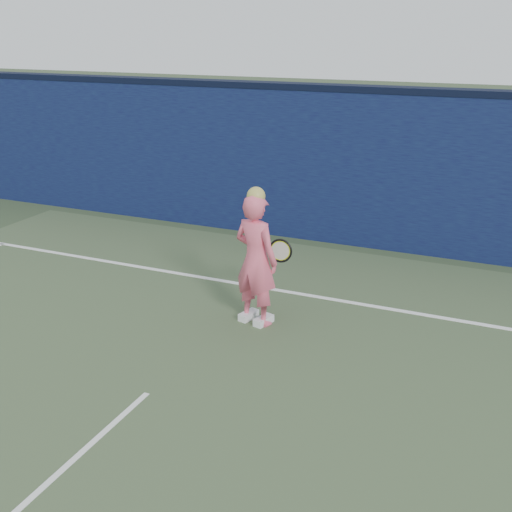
% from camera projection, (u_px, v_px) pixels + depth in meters
% --- Properties ---
extents(ground, '(80.00, 80.00, 0.00)m').
position_uv_depth(ground, '(84.00, 451.00, 5.57)').
color(ground, '#36482C').
rests_on(ground, ground).
extents(backstop_wall, '(24.00, 0.40, 2.50)m').
position_uv_depth(backstop_wall, '(322.00, 167.00, 10.75)').
color(backstop_wall, '#0D0E39').
rests_on(backstop_wall, ground).
extents(wall_cap, '(24.00, 0.42, 0.10)m').
position_uv_depth(wall_cap, '(325.00, 87.00, 10.31)').
color(wall_cap, black).
rests_on(wall_cap, backstop_wall).
extents(player, '(0.68, 0.54, 1.73)m').
position_uv_depth(player, '(256.00, 259.00, 7.72)').
color(player, '#F35E7A').
rests_on(player, ground).
extents(racket, '(0.57, 0.16, 0.31)m').
position_uv_depth(racket, '(278.00, 251.00, 8.06)').
color(racket, black).
rests_on(racket, ground).
extents(court_lines, '(11.00, 12.04, 0.01)m').
position_uv_depth(court_lines, '(59.00, 473.00, 5.28)').
color(court_lines, white).
rests_on(court_lines, court_surface).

